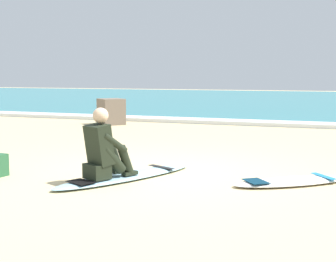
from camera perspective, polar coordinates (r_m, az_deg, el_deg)
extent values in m
plane|color=#CCB584|center=(7.21, -0.83, -4.98)|extent=(80.00, 80.00, 0.00)
cube|color=teal|center=(27.95, 15.93, 3.49)|extent=(80.00, 28.00, 0.10)
cube|color=white|center=(14.40, 10.62, 0.95)|extent=(80.00, 0.90, 0.11)
ellipsoid|color=#9ED1E5|center=(6.86, -4.89, -5.30)|extent=(1.46, 2.42, 0.07)
cube|color=black|center=(7.30, -0.79, -4.25)|extent=(0.48, 0.29, 0.01)
cube|color=black|center=(6.40, -10.26, -5.91)|extent=(0.43, 0.37, 0.01)
cube|color=black|center=(6.53, -8.35, -4.70)|extent=(0.40, 0.37, 0.20)
cylinder|color=black|center=(6.69, -7.57, -3.11)|extent=(0.31, 0.43, 0.43)
cylinder|color=black|center=(6.82, -6.24, -3.15)|extent=(0.22, 0.29, 0.42)
cube|color=black|center=(6.90, -5.78, -4.68)|extent=(0.18, 0.24, 0.05)
cylinder|color=black|center=(6.53, -6.53, -3.33)|extent=(0.31, 0.43, 0.43)
cylinder|color=black|center=(6.64, -5.04, -3.40)|extent=(0.22, 0.29, 0.42)
cube|color=black|center=(6.72, -4.52, -4.98)|extent=(0.18, 0.24, 0.05)
cube|color=black|center=(6.49, -8.11, -1.62)|extent=(0.43, 0.41, 0.57)
sphere|color=beige|center=(6.47, -7.95, 1.82)|extent=(0.21, 0.21, 0.21)
cylinder|color=black|center=(6.69, -7.76, -1.16)|extent=(0.25, 0.40, 0.31)
cylinder|color=black|center=(6.46, -6.31, -1.41)|extent=(0.25, 0.40, 0.31)
ellipsoid|color=white|center=(6.72, 14.46, -5.74)|extent=(1.67, 1.50, 0.07)
cube|color=#1E7FB7|center=(6.98, 17.84, -5.07)|extent=(0.38, 0.43, 0.01)
cube|color=#0A2C40|center=(6.44, 10.29, -5.83)|extent=(0.42, 0.43, 0.01)
cube|color=#756656|center=(14.32, -6.71, 2.28)|extent=(0.97, 0.96, 0.76)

